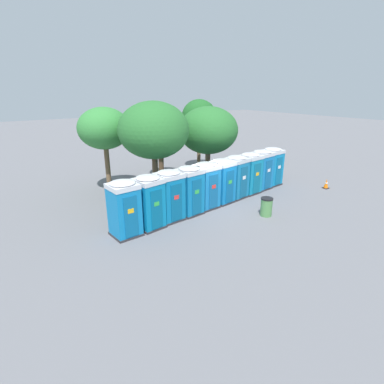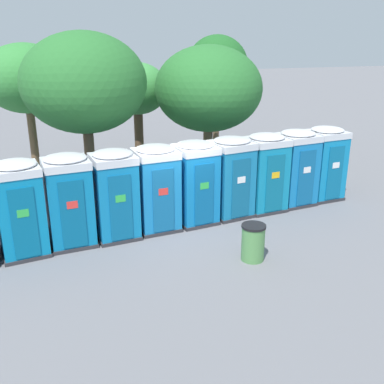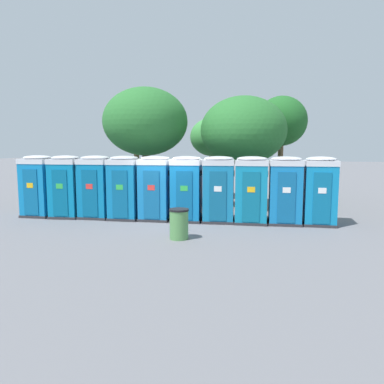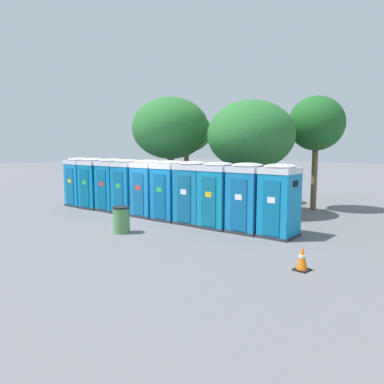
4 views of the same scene
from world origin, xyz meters
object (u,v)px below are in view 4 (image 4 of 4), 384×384
Objects in this scene: portapotty_6 at (192,192)px; traffic_cone at (302,258)px; portapotty_5 at (169,190)px; portapotty_9 at (279,200)px; portapotty_3 at (128,186)px; street_tree_0 at (170,129)px; street_tree_1 at (250,142)px; street_tree_4 at (251,135)px; street_tree_2 at (186,132)px; trash_can at (121,220)px; portapotty_2 at (111,184)px; portapotty_4 at (148,188)px; portapotty_1 at (94,183)px; street_tree_3 at (316,124)px; portapotty_7 at (218,195)px; portapotty_8 at (247,197)px; portapotty_0 at (80,181)px.

traffic_cone is (6.08, -2.15, -0.97)m from portapotty_6.
portapotty_5 is 1.00× the size of portapotty_9.
portapotty_3 is 4.08m from street_tree_0.
street_tree_1 is 0.86× the size of street_tree_4.
street_tree_2 is 1.01× the size of street_tree_4.
street_tree_4 is at bearing 80.75° from trash_can.
portapotty_2 and portapotty_4 have the same top height.
street_tree_2 is (0.30, 6.22, 2.68)m from portapotty_1.
portapotty_5 is at bearing 164.97° from traffic_cone.
trash_can is at bearing -21.23° from portapotty_1.
portapotty_6 is at bearing -74.73° from street_tree_1.
street_tree_0 is at bearing 96.86° from portapotty_3.
street_tree_1 reaches higher than portapotty_2.
street_tree_1 is 0.81× the size of street_tree_3.
portapotty_6 is (6.20, 0.84, -0.00)m from portapotty_1.
portapotty_9 is at bearing -26.86° from street_tree_2.
portapotty_6 is at bearing -31.30° from street_tree_0.
street_tree_0 is (-4.08, 2.48, 2.75)m from portapotty_6.
portapotty_1 is 1.00× the size of portapotty_5.
portapotty_7 is 0.45× the size of street_tree_0.
street_tree_0 is 1.08× the size of street_tree_2.
portapotty_3 is 1.00× the size of portapotty_8.
portapotty_0 and portapotty_9 have the same top height.
portapotty_5 is at bearing 102.41° from trash_can.
portapotty_3 and portapotty_5 have the same top height.
street_tree_2 is (-3.41, 5.70, 2.68)m from portapotty_4.
street_tree_1 is at bearing 105.27° from portapotty_6.
portapotty_5 is 1.00× the size of portapotty_6.
portapotty_5 and portapotty_9 have the same top height.
portapotty_6 is (3.72, 0.52, -0.00)m from portapotty_3.
portapotty_6 is (1.24, 0.19, -0.00)m from portapotty_5.
portapotty_1 is 3.97× the size of traffic_cone.
portapotty_0 is at bearing -141.65° from street_tree_3.
street_tree_1 is 4.33m from street_tree_2.
street_tree_4 reaches higher than portapotty_7.
portapotty_0 is at bearing -134.49° from street_tree_0.
portapotty_0 is 2.63× the size of trash_can.
portapotty_6 is 6.52m from traffic_cone.
portapotty_3 is 9.45m from street_tree_3.
traffic_cone is (8.56, -1.83, -0.97)m from portapotty_4.
street_tree_1 reaches higher than portapotty_9.
portapotty_9 is 4.92m from street_tree_4.
portapotty_5 is 2.50m from portapotty_7.
portapotty_6 is 3.97× the size of traffic_cone.
street_tree_3 reaches higher than portapotty_5.
portapotty_1 is 8.16m from street_tree_4.
street_tree_2 reaches higher than portapotty_8.
portapotty_9 is 3.69m from traffic_cone.
portapotty_3 is 6.83m from street_tree_2.
portapotty_4 is 0.45× the size of street_tree_0.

